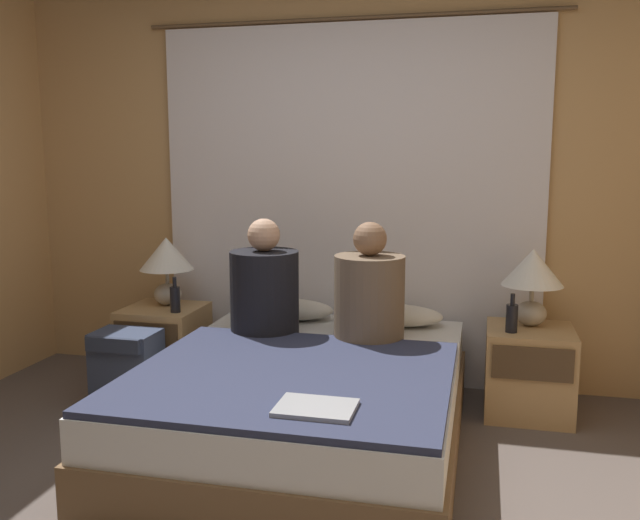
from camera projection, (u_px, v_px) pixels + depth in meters
The scene contains 16 objects.
wall_back at pixel (350, 182), 4.22m from camera, with size 4.41×0.06×2.50m.
curtain_panel at pixel (348, 205), 4.18m from camera, with size 2.56×0.02×2.23m.
bed at pixel (306, 402), 3.34m from camera, with size 1.48×1.93×0.43m.
nightstand_left at pixel (164, 345), 4.23m from camera, with size 0.46×0.47×0.49m.
nightstand_right at pixel (529, 371), 3.72m from camera, with size 0.46×0.47×0.49m.
lamp_left at pixel (167, 260), 4.21m from camera, with size 0.33×0.33×0.43m.
lamp_right at pixel (533, 274), 3.71m from camera, with size 0.33×0.33×0.43m.
pillow_left at pixel (287, 309), 4.12m from camera, with size 0.58×0.30×0.12m.
pillow_right at pixel (393, 315), 3.97m from camera, with size 0.58×0.30×0.12m.
blanket_on_bed at pixel (290, 375), 3.03m from camera, with size 1.42×1.31×0.03m.
person_left_in_bed at pixel (264, 288), 3.74m from camera, with size 0.38×0.38×0.65m.
person_right_in_bed at pixel (369, 294), 3.60m from camera, with size 0.38×0.38×0.64m.
beer_bottle_on_left_stand at pixel (175, 299), 4.05m from camera, with size 0.06×0.06×0.21m.
beer_bottle_on_right_stand at pixel (512, 317), 3.60m from camera, with size 0.06×0.06×0.21m.
laptop_on_bed at pixel (316, 408), 2.58m from camera, with size 0.30×0.23×0.02m.
backpack_on_floor at pixel (127, 365), 3.83m from camera, with size 0.35×0.28×0.44m.
Camera 1 is at (0.82, -2.17, 1.43)m, focal length 38.00 mm.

